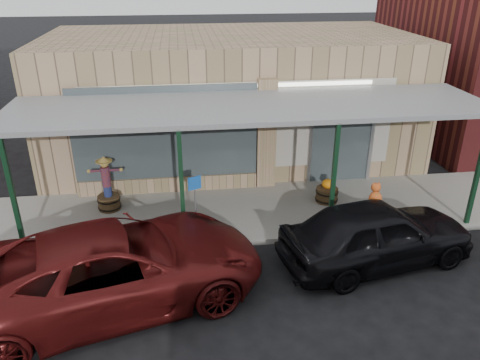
{
  "coord_description": "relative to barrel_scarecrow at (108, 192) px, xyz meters",
  "views": [
    {
      "loc": [
        -1.71,
        -7.6,
        6.28
      ],
      "look_at": [
        -0.39,
        2.6,
        1.51
      ],
      "focal_mm": 35.0,
      "sensor_mm": 36.0,
      "label": 1
    }
  ],
  "objects": [
    {
      "name": "ground",
      "position": [
        3.81,
        -4.11,
        -0.67
      ],
      "size": [
        120.0,
        120.0,
        0.0
      ],
      "primitive_type": "plane",
      "color": "black",
      "rests_on": "ground"
    },
    {
      "name": "sidewalk",
      "position": [
        3.81,
        -0.51,
        -0.6
      ],
      "size": [
        40.0,
        3.2,
        0.15
      ],
      "primitive_type": "cube",
      "color": "gray",
      "rests_on": "ground"
    },
    {
      "name": "storefront",
      "position": [
        3.81,
        4.05,
        1.42
      ],
      "size": [
        12.0,
        6.25,
        4.2
      ],
      "color": "tan",
      "rests_on": "ground"
    },
    {
      "name": "awning",
      "position": [
        3.81,
        -0.55,
        2.34
      ],
      "size": [
        12.0,
        3.0,
        3.04
      ],
      "color": "slate",
      "rests_on": "ground"
    },
    {
      "name": "block_buildings_near",
      "position": [
        5.82,
        5.09,
        3.09
      ],
      "size": [
        61.0,
        8.0,
        8.0
      ],
      "color": "maroon",
      "rests_on": "ground"
    },
    {
      "name": "barrel_scarecrow",
      "position": [
        0.0,
        0.0,
        0.0
      ],
      "size": [
        0.94,
        0.67,
        1.55
      ],
      "rotation": [
        0.0,
        0.0,
        0.13
      ],
      "color": "#4A341D",
      "rests_on": "sidewalk"
    },
    {
      "name": "barrel_pumpkin",
      "position": [
        6.05,
        -0.32,
        -0.27
      ],
      "size": [
        0.75,
        0.75,
        0.72
      ],
      "rotation": [
        0.0,
        0.0,
        -0.27
      ],
      "color": "#4A341D",
      "rests_on": "sidewalk"
    },
    {
      "name": "handicap_sign",
      "position": [
        2.31,
        -1.71,
        0.51
      ],
      "size": [
        0.31,
        0.15,
        1.61
      ],
      "rotation": [
        0.0,
        0.0,
        0.41
      ],
      "color": "gray",
      "rests_on": "sidewalk"
    },
    {
      "name": "parked_sedan",
      "position": [
        6.32,
        -3.13,
        0.09
      ],
      "size": [
        4.71,
        2.63,
        1.6
      ],
      "rotation": [
        0.0,
        0.0,
        1.77
      ],
      "color": "black",
      "rests_on": "ground"
    },
    {
      "name": "car_maroon",
      "position": [
        0.64,
        -3.78,
        0.15
      ],
      "size": [
        6.43,
        4.2,
        1.64
      ],
      "primitive_type": "imported",
      "rotation": [
        0.0,
        0.0,
        1.84
      ],
      "color": "#501010",
      "rests_on": "ground"
    }
  ]
}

